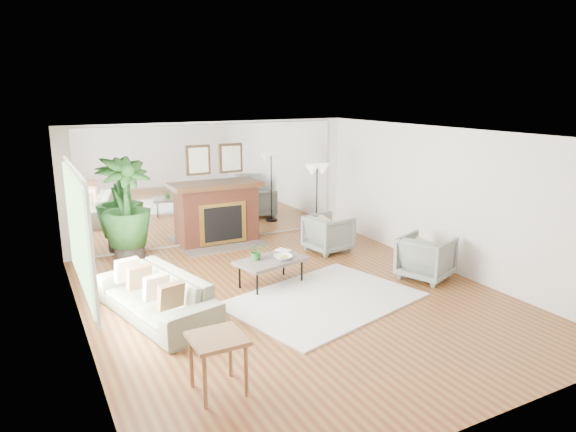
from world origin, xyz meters
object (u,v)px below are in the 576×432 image
armchair_front (426,257)px  potted_ficus (126,207)px  fireplace (219,213)px  floor_lamp (317,176)px  side_table (217,345)px  sofa (156,296)px  armchair_back (328,233)px  coffee_table (271,261)px

armchair_front → potted_ficus: potted_ficus is taller
fireplace → floor_lamp: size_ratio=1.23×
fireplace → potted_ficus: 1.91m
floor_lamp → side_table: bearing=-131.4°
armchair_front → sofa: bearing=61.0°
potted_ficus → side_table: bearing=-90.6°
sofa → armchair_back: size_ratio=2.73×
armchair_back → side_table: armchair_back is taller
coffee_table → side_table: bearing=-126.3°
sofa → armchair_front: (4.41, -0.56, 0.05)m
fireplace → potted_ficus: size_ratio=1.07×
coffee_table → potted_ficus: potted_ficus is taller
side_table → floor_lamp: floor_lamp is taller
potted_ficus → floor_lamp: bearing=-11.0°
fireplace → armchair_front: fireplace is taller
fireplace → coffee_table: fireplace is taller
coffee_table → sofa: (-1.95, -0.36, -0.09)m
sofa → armchair_back: 4.06m
sofa → armchair_front: 4.45m
coffee_table → sofa: size_ratio=0.57×
armchair_back → armchair_front: armchair_front is taller
coffee_table → floor_lamp: 2.75m
fireplace → armchair_back: 2.28m
armchair_front → floor_lamp: 2.90m
fireplace → coffee_table: size_ratio=1.67×
sofa → side_table: (0.12, -2.13, 0.21)m
coffee_table → fireplace: bearing=88.0°
armchair_back → side_table: (-3.65, -3.63, 0.17)m
sofa → potted_ficus: 2.89m
side_table → potted_ficus: (0.05, 4.93, 0.49)m
sofa → potted_ficus: bearing=162.8°
coffee_table → sofa: sofa is taller
armchair_front → potted_ficus: (-4.24, 3.36, 0.65)m
coffee_table → floor_lamp: (1.89, 1.72, 1.01)m
armchair_back → side_table: 5.15m
sofa → armchair_front: bearing=69.1°
fireplace → side_table: bearing=-110.7°
side_table → floor_lamp: (3.72, 4.22, 0.89)m
side_table → fireplace: bearing=69.3°
side_table → coffee_table: bearing=53.7°
armchair_front → floor_lamp: size_ratio=0.49×
fireplace → potted_ficus: bearing=-175.1°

